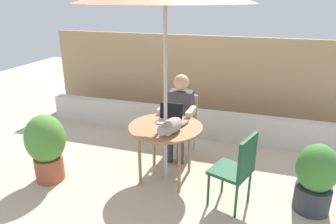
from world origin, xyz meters
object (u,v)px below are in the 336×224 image
person_seated (180,112)px  laptop (170,116)px  potted_plant_near_fence (316,177)px  chair_occupied (182,119)px  cat (171,127)px  patio_table (166,131)px  chair_empty (238,166)px  potted_plant_by_chair (46,145)px

person_seated → laptop: bearing=-89.8°
person_seated → potted_plant_near_fence: bearing=-23.8°
chair_occupied → potted_plant_near_fence: 1.99m
cat → potted_plant_near_fence: bearing=2.3°
cat → patio_table: bearing=123.7°
laptop → cat: laptop is taller
person_seated → laptop: size_ratio=3.76×
laptop → person_seated: bearing=90.2°
patio_table → chair_occupied: 0.82m
patio_table → chair_empty: bearing=-19.7°
potted_plant_by_chair → person_seated: bearing=38.6°
chair_occupied → potted_plant_by_chair: (-1.43, -1.30, -0.03)m
laptop → patio_table: bearing=-90.4°
laptop → cat: bearing=-72.0°
chair_occupied → potted_plant_near_fence: (1.75, -0.93, -0.11)m
patio_table → potted_plant_near_fence: 1.78m
laptop → potted_plant_by_chair: laptop is taller
patio_table → laptop: laptop is taller
chair_occupied → potted_plant_by_chair: size_ratio=1.00×
patio_table → cat: size_ratio=1.45×
cat → potted_plant_by_chair: 1.62m
patio_table → potted_plant_near_fence: size_ratio=1.16×
chair_empty → person_seated: person_seated is taller
chair_occupied → potted_plant_by_chair: potted_plant_by_chair is taller
chair_occupied → cat: (0.12, -1.00, 0.30)m
chair_occupied → laptop: size_ratio=2.72×
potted_plant_by_chair → patio_table: bearing=18.9°
potted_plant_near_fence → patio_table: bearing=176.1°
cat → laptop: bearing=108.0°
patio_table → cat: 0.27m
patio_table → chair_empty: (0.94, -0.33, -0.15)m
patio_table → person_seated: 0.65m
chair_occupied → potted_plant_near_fence: size_ratio=1.12×
person_seated → potted_plant_by_chair: person_seated is taller
chair_empty → cat: cat is taller
potted_plant_near_fence → potted_plant_by_chair: 3.20m
cat → potted_plant_near_fence: cat is taller
cat → chair_empty: bearing=-10.3°
person_seated → potted_plant_near_fence: size_ratio=1.54×
chair_empty → potted_plant_by_chair: (-2.37, -0.15, -0.03)m
laptop → potted_plant_near_fence: 1.82m
person_seated → potted_plant_by_chair: 1.84m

